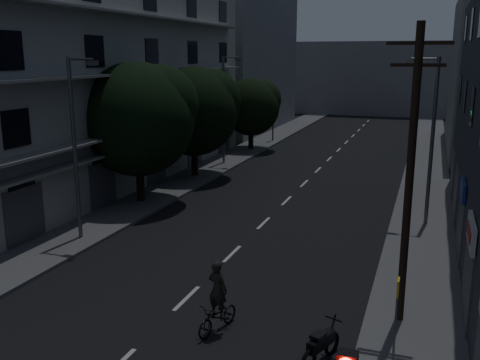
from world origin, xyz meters
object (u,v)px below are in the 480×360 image
Objects in this scene: utility_pole at (410,172)px; cyclist at (218,308)px; bus_stop_sign at (397,308)px; motorcycle at (321,346)px.

cyclist is at bearing -155.35° from utility_pole.
cyclist is at bearing 174.40° from bus_stop_sign.
bus_stop_sign is (0.00, -2.88, -2.98)m from utility_pole.
bus_stop_sign is at bearing -89.98° from utility_pole.
motorcycle is 3.36m from cyclist.
motorcycle is 0.79× the size of cyclist.
bus_stop_sign reaches higher than cyclist.
bus_stop_sign is at bearing 10.22° from cyclist.
utility_pole is 5.65m from motorcycle.
bus_stop_sign is 5.33m from cyclist.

